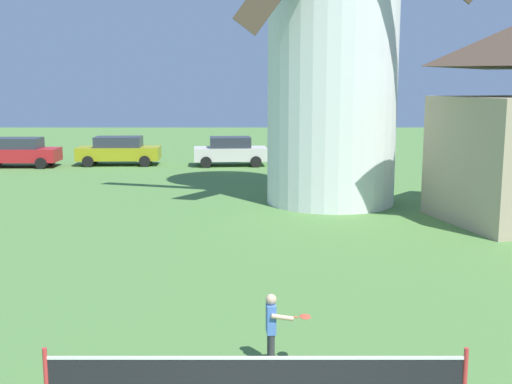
% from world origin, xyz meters
% --- Properties ---
extents(windmill, '(8.99, 5.43, 14.89)m').
position_xyz_m(windmill, '(2.68, 18.17, 7.13)').
color(windmill, white).
rests_on(windmill, ground_plane).
extents(tennis_net, '(5.39, 0.06, 1.10)m').
position_xyz_m(tennis_net, '(-0.10, 2.23, 0.69)').
color(tennis_net, red).
rests_on(tennis_net, ground_plane).
extents(player_far, '(0.72, 0.42, 1.16)m').
position_xyz_m(player_far, '(0.16, 4.16, 0.66)').
color(player_far, '#333338').
rests_on(player_far, ground_plane).
extents(parked_car_red, '(4.22, 1.92, 1.56)m').
position_xyz_m(parked_car_red, '(-12.79, 28.57, 0.81)').
color(parked_car_red, red).
rests_on(parked_car_red, ground_plane).
extents(parked_car_mustard, '(4.50, 2.01, 1.56)m').
position_xyz_m(parked_car_mustard, '(-7.60, 29.37, 0.81)').
color(parked_car_mustard, '#999919').
rests_on(parked_car_mustard, ground_plane).
extents(parked_car_cream, '(4.02, 2.13, 1.56)m').
position_xyz_m(parked_car_cream, '(-1.49, 29.11, 0.81)').
color(parked_car_cream, silver).
rests_on(parked_car_cream, ground_plane).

